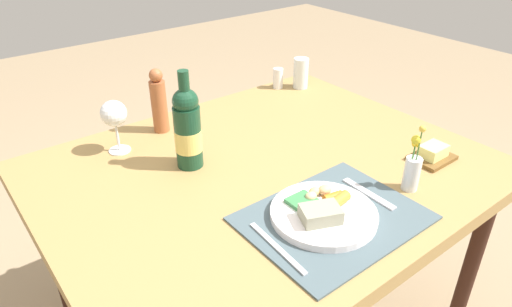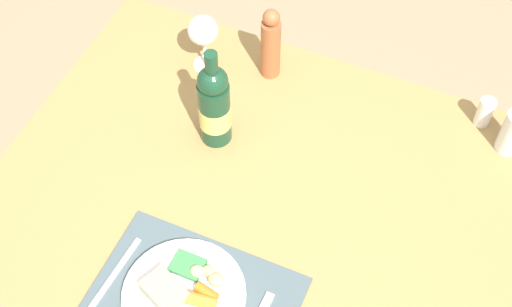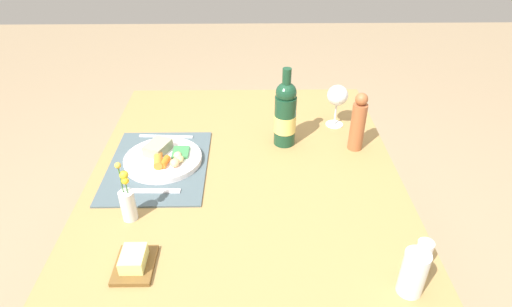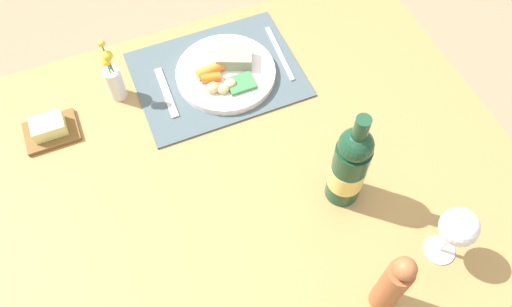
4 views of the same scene
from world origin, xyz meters
The scene contains 13 objects.
ground_plane centered at (0.00, 0.00, 0.00)m, with size 8.00×8.00×0.00m, color #977F60.
dining_table centered at (0.00, 0.00, 0.65)m, with size 1.27×1.03×0.71m.
placemat centered at (-0.03, -0.30, 0.71)m, with size 0.44×0.33×0.01m, color #46575E.
dinner_plate centered at (-0.05, -0.28, 0.73)m, with size 0.27×0.27×0.06m.
fork centered at (-0.21, -0.30, 0.71)m, with size 0.01×0.20×0.01m, color silver.
knife centered at (0.12, -0.29, 0.71)m, with size 0.02×0.17×0.01m, color silver.
wine_bottle centered at (-0.17, 0.14, 0.83)m, with size 0.08×0.08×0.29m.
flower_vase centered at (0.23, -0.33, 0.77)m, with size 0.04×0.04×0.20m.
pepper_mill centered at (-0.13, 0.40, 0.81)m, with size 0.05×0.05×0.22m.
salt_shaker centered at (0.43, 0.45, 0.75)m, with size 0.04×0.04×0.08m, color white.
butter_dish centered at (0.42, -0.28, 0.72)m, with size 0.13×0.10×0.05m.
wine_glass centered at (-0.31, 0.35, 0.83)m, with size 0.08×0.08×0.17m.
water_tumbler centered at (0.51, 0.40, 0.76)m, with size 0.06×0.06×0.12m.
Camera 3 is at (1.19, 0.02, 1.56)m, focal length 30.36 mm.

